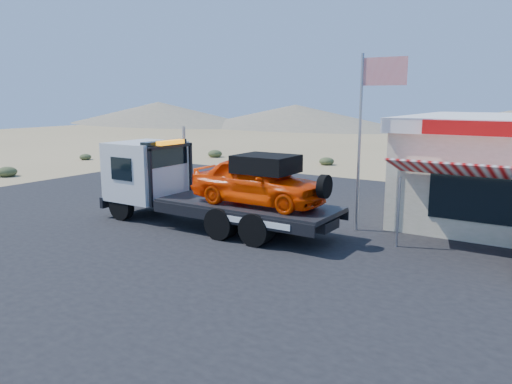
% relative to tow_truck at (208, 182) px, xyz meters
% --- Properties ---
extents(ground, '(120.00, 120.00, 0.00)m').
position_rel_tow_truck_xyz_m(ground, '(-0.03, -2.13, -1.62)').
color(ground, '#8D7950').
rests_on(ground, ground).
extents(asphalt_lot, '(32.00, 24.00, 0.02)m').
position_rel_tow_truck_xyz_m(asphalt_lot, '(1.97, 0.87, -1.61)').
color(asphalt_lot, black).
rests_on(asphalt_lot, ground).
extents(tow_truck, '(9.03, 2.68, 3.02)m').
position_rel_tow_truck_xyz_m(tow_truck, '(0.00, 0.00, 0.00)').
color(tow_truck, black).
rests_on(tow_truck, asphalt_lot).
extents(flagpole, '(1.55, 0.10, 6.00)m').
position_rel_tow_truck_xyz_m(flagpole, '(4.90, 2.37, 2.14)').
color(flagpole, '#99999E').
rests_on(flagpole, asphalt_lot).
extents(desert_scrub, '(24.06, 35.41, 0.61)m').
position_rel_tow_truck_xyz_m(desert_scrub, '(-14.12, 6.98, -1.35)').
color(desert_scrub, '#2E3B1F').
rests_on(desert_scrub, ground).
extents(distant_hills, '(126.00, 48.00, 4.20)m').
position_rel_tow_truck_xyz_m(distant_hills, '(-9.80, 53.01, 0.26)').
color(distant_hills, '#726B59').
rests_on(distant_hills, ground).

